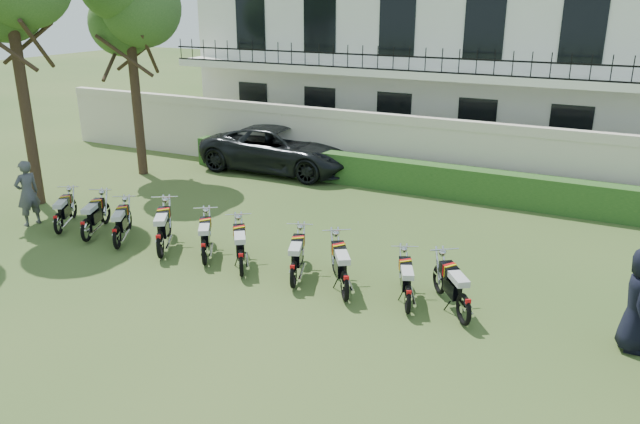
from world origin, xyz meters
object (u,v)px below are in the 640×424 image
(motorcycle_4, at_px, (204,247))
(inspector, at_px, (27,193))
(motorcycle_0, at_px, (58,219))
(motorcycle_3, at_px, (160,238))
(motorcycle_1, at_px, (86,225))
(motorcycle_6, at_px, (293,268))
(suv, at_px, (281,149))
(motorcycle_9, at_px, (464,302))
(motorcycle_8, at_px, (408,293))
(motorcycle_7, at_px, (345,279))
(motorcycle_5, at_px, (241,257))
(motorcycle_2, at_px, (116,232))

(motorcycle_4, distance_m, inspector, 5.95)
(motorcycle_0, distance_m, motorcycle_3, 3.46)
(motorcycle_1, relative_size, motorcycle_6, 0.98)
(motorcycle_0, bearing_deg, motorcycle_4, -29.43)
(suv, relative_size, inspector, 3.16)
(motorcycle_9, distance_m, suv, 11.93)
(suv, bearing_deg, motorcycle_8, -138.28)
(motorcycle_4, bearing_deg, motorcycle_7, -35.80)
(motorcycle_4, relative_size, motorcycle_9, 1.00)
(motorcycle_0, distance_m, motorcycle_1, 1.07)
(motorcycle_8, relative_size, motorcycle_9, 1.03)
(motorcycle_0, bearing_deg, motorcycle_6, -30.99)
(motorcycle_8, distance_m, motorcycle_9, 1.10)
(motorcycle_0, relative_size, motorcycle_9, 0.97)
(suv, bearing_deg, motorcycle_0, 164.97)
(motorcycle_3, height_order, motorcycle_6, motorcycle_3)
(motorcycle_0, bearing_deg, motorcycle_7, -31.30)
(motorcycle_0, height_order, motorcycle_3, motorcycle_3)
(motorcycle_4, bearing_deg, motorcycle_3, 154.58)
(inspector, bearing_deg, motorcycle_1, 94.10)
(motorcycle_4, distance_m, motorcycle_9, 6.11)
(motorcycle_0, relative_size, suv, 0.28)
(inspector, bearing_deg, motorcycle_4, 99.71)
(motorcycle_9, bearing_deg, motorcycle_5, 144.70)
(motorcycle_1, bearing_deg, motorcycle_3, -23.98)
(motorcycle_3, xyz_separation_m, motorcycle_4, (1.17, 0.16, -0.05))
(motorcycle_2, height_order, motorcycle_6, motorcycle_6)
(motorcycle_0, xyz_separation_m, motorcycle_4, (4.63, 0.12, 0.02))
(motorcycle_6, xyz_separation_m, motorcycle_9, (3.66, 0.08, 0.01))
(motorcycle_0, xyz_separation_m, motorcycle_8, (9.63, 0.03, 0.00))
(motorcycle_4, xyz_separation_m, motorcycle_9, (6.11, -0.04, 0.02))
(motorcycle_4, relative_size, motorcycle_8, 0.97)
(motorcycle_3, height_order, motorcycle_9, motorcycle_3)
(motorcycle_3, bearing_deg, suv, 67.32)
(motorcycle_4, distance_m, motorcycle_7, 3.68)
(motorcycle_2, bearing_deg, motorcycle_3, -29.73)
(suv, bearing_deg, motorcycle_9, -134.25)
(motorcycle_1, distance_m, motorcycle_4, 3.56)
(motorcycle_1, bearing_deg, inspector, 149.04)
(inspector, bearing_deg, motorcycle_3, 97.59)
(motorcycle_1, xyz_separation_m, motorcycle_6, (6.01, 0.05, 0.00))
(motorcycle_4, distance_m, motorcycle_8, 5.01)
(motorcycle_9, height_order, suv, suv)
(motorcycle_3, bearing_deg, motorcycle_0, 146.78)
(motorcycle_7, bearing_deg, motorcycle_6, 144.15)
(motorcycle_7, height_order, suv, suv)
(motorcycle_6, height_order, motorcycle_8, motorcycle_6)
(motorcycle_2, xyz_separation_m, motorcycle_6, (4.96, 0.07, 0.01))
(motorcycle_0, bearing_deg, motorcycle_9, -30.54)
(motorcycle_4, height_order, motorcycle_8, motorcycle_4)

